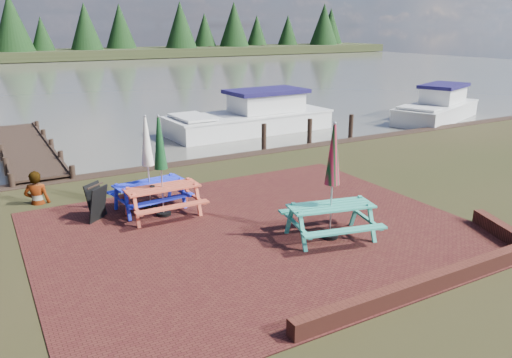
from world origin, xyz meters
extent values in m
plane|color=black|center=(0.00, 0.00, 0.00)|extent=(120.00, 120.00, 0.00)
cube|color=#391312|center=(0.00, 1.00, 0.01)|extent=(9.00, 7.50, 0.02)
cube|color=#4C1E16|center=(1.50, -2.60, 0.15)|extent=(6.00, 0.22, 0.30)
cube|color=#4C1E16|center=(4.30, -1.80, 0.15)|extent=(0.82, 1.77, 0.30)
cube|color=#49473E|center=(0.00, 37.00, 0.00)|extent=(120.00, 60.00, 0.02)
cube|color=black|center=(0.00, 66.00, 0.50)|extent=(120.00, 10.00, 1.20)
cube|color=teal|center=(1.16, -0.04, 0.72)|extent=(1.85, 1.05, 0.04)
cube|color=teal|center=(1.01, -0.68, 0.44)|extent=(1.75, 0.61, 0.04)
cube|color=teal|center=(1.30, 0.60, 0.44)|extent=(1.75, 0.61, 0.04)
cube|color=teal|center=(0.42, 0.13, 0.36)|extent=(0.41, 1.49, 0.72)
cube|color=teal|center=(1.90, -0.21, 0.36)|extent=(0.41, 1.49, 0.72)
cylinder|color=black|center=(1.16, -0.04, 0.05)|extent=(0.35, 0.35, 0.10)
cylinder|color=#B2B2B7|center=(1.16, -0.04, 1.21)|extent=(0.03, 0.03, 2.43)
cone|color=#B71A3A|center=(1.16, -0.04, 1.80)|extent=(0.31, 0.31, 1.21)
cube|color=#C04931|center=(-1.41, 2.90, 0.69)|extent=(1.69, 0.66, 0.04)
cube|color=#C04931|center=(-1.41, 2.26, 0.42)|extent=(1.69, 0.23, 0.04)
cube|color=#C04931|center=(-1.41, 3.53, 0.42)|extent=(1.69, 0.23, 0.04)
cube|color=#C04931|center=(-2.14, 2.89, 0.35)|extent=(0.08, 1.46, 0.69)
cube|color=#C04931|center=(-0.68, 2.90, 0.35)|extent=(0.08, 1.46, 0.69)
cylinder|color=black|center=(-1.41, 2.90, 0.05)|extent=(0.34, 0.34, 0.09)
cylinder|color=#B2B2B7|center=(-1.41, 2.90, 1.17)|extent=(0.03, 0.03, 2.34)
cone|color=#0F3919|center=(-1.41, 2.90, 1.73)|extent=(0.30, 0.30, 1.17)
cube|color=#1D2ADB|center=(-1.54, 3.45, 0.67)|extent=(1.70, 0.83, 0.04)
cube|color=#1D2ADB|center=(-1.46, 2.84, 0.41)|extent=(1.65, 0.41, 0.04)
cube|color=#1D2ADB|center=(-1.61, 4.07, 0.41)|extent=(1.65, 0.41, 0.04)
cube|color=#1D2ADB|center=(-2.24, 3.37, 0.34)|extent=(0.24, 1.41, 0.67)
cube|color=#1D2ADB|center=(-0.84, 3.54, 0.34)|extent=(0.24, 1.41, 0.67)
cylinder|color=black|center=(-1.54, 3.45, 0.05)|extent=(0.33, 0.33, 0.09)
cylinder|color=#B2B2B7|center=(-1.54, 3.45, 1.13)|extent=(0.03, 0.03, 2.27)
cone|color=silver|center=(-1.54, 3.45, 1.68)|extent=(0.29, 0.29, 1.13)
cube|color=black|center=(-2.80, 3.25, 0.42)|extent=(0.52, 0.48, 0.83)
cube|color=black|center=(-2.80, 3.53, 0.42)|extent=(0.52, 0.48, 0.83)
cube|color=black|center=(-2.80, 3.39, 0.82)|extent=(0.42, 0.35, 0.03)
cube|color=black|center=(-3.50, 11.50, 0.12)|extent=(1.60, 9.00, 0.06)
cube|color=black|center=(-4.25, 11.50, 0.17)|extent=(0.08, 9.00, 0.08)
cube|color=black|center=(-2.75, 11.50, 0.17)|extent=(0.08, 9.00, 0.08)
cylinder|color=black|center=(-4.30, 7.00, -0.10)|extent=(0.16, 0.16, 1.00)
cylinder|color=black|center=(-2.70, 7.00, -0.10)|extent=(0.16, 0.16, 1.00)
cube|color=silver|center=(5.39, 11.08, 0.11)|extent=(7.22, 2.78, 0.95)
cube|color=silver|center=(5.39, 11.08, 0.61)|extent=(7.37, 2.83, 0.08)
cube|color=silver|center=(6.24, 11.12, 1.06)|extent=(3.07, 1.91, 0.81)
cube|color=#15103D|center=(6.24, 11.12, 1.52)|extent=(3.50, 2.12, 0.17)
cube|color=silver|center=(2.68, 10.96, 0.73)|extent=(1.37, 2.15, 0.09)
cube|color=silver|center=(14.61, 9.03, 0.10)|extent=(6.22, 4.04, 0.90)
cube|color=silver|center=(14.61, 9.03, 0.57)|extent=(6.34, 4.13, 0.07)
cube|color=silver|center=(15.27, 9.28, 1.00)|extent=(2.84, 2.28, 0.77)
cube|color=#15103D|center=(15.27, 9.28, 1.44)|extent=(3.22, 2.56, 0.16)
cube|color=silver|center=(12.53, 8.23, 0.69)|extent=(1.62, 2.03, 0.09)
imported|color=gray|center=(-3.86, 5.22, 0.84)|extent=(0.71, 0.58, 1.67)
camera|label=1|loc=(-4.89, -7.60, 4.24)|focal=35.00mm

